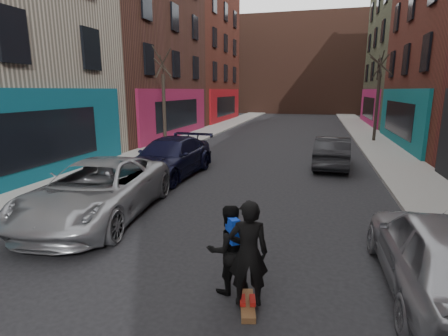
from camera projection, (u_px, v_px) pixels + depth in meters
The scene contains 12 objects.
sidewalk_left at pixel (219, 127), 32.16m from camera, with size 2.50×84.00×0.13m, color gray.
sidewalk_right at pixel (363, 131), 29.03m from camera, with size 2.50×84.00×0.13m, color gray.
building_far at pixel (304, 66), 53.60m from camera, with size 40.00×10.00×14.00m, color #47281E.
tree_left_far at pixel (163, 91), 20.11m from camera, with size 2.00×2.00×6.50m, color black, non-canonical shape.
tree_right_far at pixel (378, 88), 22.63m from camera, with size 2.00×2.00×6.80m, color black, non-canonical shape.
parked_left_far at pixel (98, 190), 9.49m from camera, with size 2.58×5.60×1.56m, color gray.
parked_left_end at pixel (170, 158), 14.04m from camera, with size 2.16×5.31×1.54m, color black.
parked_right_far at pixel (442, 255), 5.79m from camera, with size 1.80×4.48×1.53m, color #94969C.
parked_right_end at pixel (332, 152), 15.72m from camera, with size 1.47×4.23×1.39m, color black.
skateboard at pixel (247, 305), 5.61m from camera, with size 0.22×0.80×0.10m, color brown.
skateboarder at pixel (248, 253), 5.41m from camera, with size 0.63×0.41×1.72m, color black.
pedestrian at pixel (228, 249), 5.95m from camera, with size 0.96×0.93×1.57m.
Camera 1 is at (2.46, -1.01, 3.44)m, focal length 28.00 mm.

